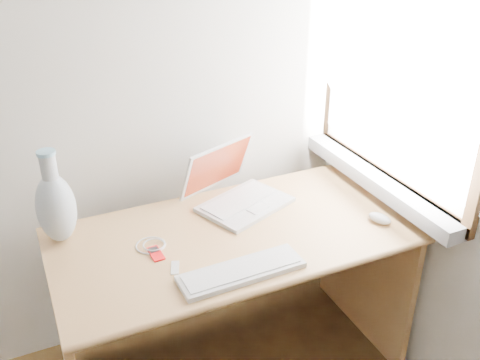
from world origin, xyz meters
name	(u,v)px	position (x,y,z in m)	size (l,w,h in m)	color
window	(394,65)	(1.72, 1.30, 1.28)	(0.11, 0.99, 1.10)	white
desk	(225,264)	(1.03, 1.36, 0.51)	(1.35, 0.68, 0.72)	tan
laptop	(240,190)	(1.16, 1.49, 0.77)	(0.42, 0.41, 0.24)	silver
external_keyboard	(242,271)	(0.95, 1.04, 0.73)	(0.44, 0.14, 0.02)	white
mouse	(380,218)	(1.58, 1.11, 0.73)	(0.06, 0.09, 0.03)	silver
ipod	(156,253)	(0.72, 1.27, 0.72)	(0.04, 0.09, 0.01)	red
cable_coil	(151,245)	(0.72, 1.33, 0.72)	(0.11, 0.11, 0.01)	white
remote	(175,268)	(0.76, 1.16, 0.72)	(0.03, 0.07, 0.01)	white
vase	(56,206)	(0.43, 1.50, 0.86)	(0.14, 0.14, 0.36)	silver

